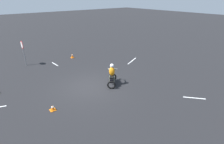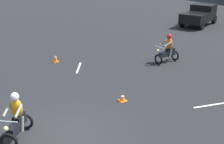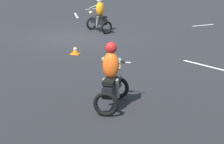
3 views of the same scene
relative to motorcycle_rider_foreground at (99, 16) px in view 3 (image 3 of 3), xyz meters
name	(u,v)px [view 3 (image 3 of 3)]	position (x,y,z in m)	size (l,w,h in m)	color
ground_plane	(74,37)	(0.77, 1.43, -0.73)	(120.00, 120.00, 0.00)	black
motorcycle_rider_foreground	(99,16)	(0.00, 0.00, 0.00)	(1.43, 1.39, 1.66)	black
motorcycle_rider_background	(112,79)	(-2.89, 9.73, 0.00)	(0.70, 1.51, 1.66)	black
traffic_cone_far_center	(75,50)	(-0.28, 4.57, -0.58)	(0.32, 0.32, 0.31)	orange
lane_stripe_nw	(204,65)	(-4.98, 5.10, -0.72)	(0.10, 1.72, 0.01)	silver
lane_stripe_sw	(203,25)	(-4.70, -2.96, -0.72)	(0.10, 1.37, 0.01)	silver
lane_stripe_s	(76,15)	(2.66, -4.72, -0.72)	(0.10, 2.04, 0.01)	silver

